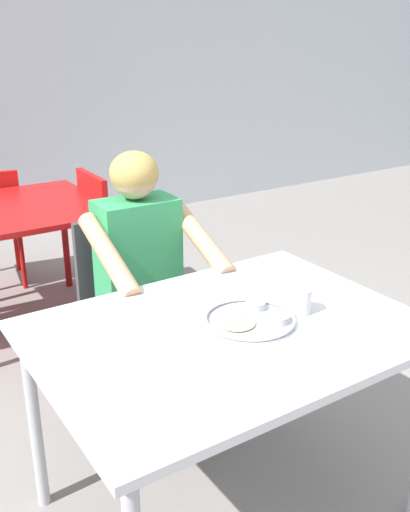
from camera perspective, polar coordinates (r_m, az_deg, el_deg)
table_foreground at (r=1.91m, az=2.30°, el=-8.83°), size 1.22×0.90×0.74m
thali_tray at (r=1.91m, az=4.54°, el=-6.13°), size 0.30×0.30×0.03m
drinking_cup at (r=1.97m, az=9.35°, el=-4.29°), size 0.08×0.08×0.09m
chair_foreground at (r=2.72m, az=-7.60°, el=-3.85°), size 0.44×0.40×0.84m
diner_foreground at (r=2.46m, az=-5.69°, el=-1.14°), size 0.50×0.56×1.18m
table_background_red at (r=3.44m, az=-17.81°, el=3.43°), size 0.90×0.92×0.73m
chair_red_right at (r=3.67m, az=-9.07°, el=2.71°), size 0.45×0.45×0.85m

